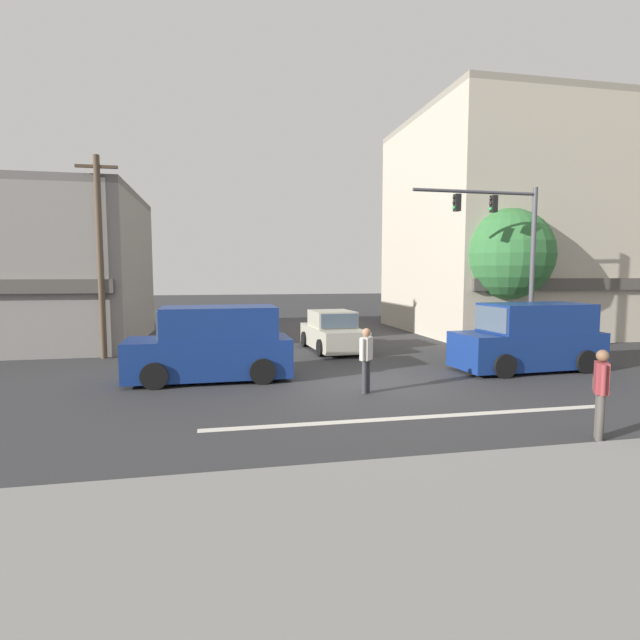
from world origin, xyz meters
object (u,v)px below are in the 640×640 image
object	(u,v)px
traffic_light_mast	(510,243)
sedan_crossing_leftbound	(333,333)
van_parked_curbside	(529,339)
van_crossing_rightbound	(212,345)
utility_pole_far_right	(492,243)
pedestrian_foreground_with_bag	(601,388)
street_tree	(508,255)
pedestrian_mid_crossing	(366,356)
utility_pole_near_left	(100,254)

from	to	relation	value
traffic_light_mast	sedan_crossing_leftbound	world-z (taller)	traffic_light_mast
van_parked_curbside	van_crossing_rightbound	bearing A→B (deg)	176.90
utility_pole_far_right	pedestrian_foreground_with_bag	xyz separation A→B (m)	(-5.78, -13.73, -3.53)
traffic_light_mast	street_tree	bearing A→B (deg)	58.99
street_tree	pedestrian_mid_crossing	xyz separation A→B (m)	(-8.23, -6.90, -2.89)
van_crossing_rightbound	pedestrian_mid_crossing	bearing A→B (deg)	-32.39
traffic_light_mast	pedestrian_foreground_with_bag	xyz separation A→B (m)	(-3.64, -8.86, -3.22)
van_crossing_rightbound	utility_pole_near_left	bearing A→B (deg)	130.70
sedan_crossing_leftbound	van_parked_curbside	size ratio (longest dim) A/B	0.89
street_tree	van_crossing_rightbound	xyz separation A→B (m)	(-12.08, -4.46, -2.84)
van_parked_curbside	pedestrian_mid_crossing	bearing A→B (deg)	-162.21
traffic_light_mast	van_parked_curbside	xyz separation A→B (m)	(-0.88, -2.66, -3.17)
street_tree	pedestrian_foreground_with_bag	xyz separation A→B (m)	(-5.04, -11.18, -2.89)
street_tree	utility_pole_far_right	xyz separation A→B (m)	(0.74, 2.55, 0.64)
utility_pole_near_left	van_crossing_rightbound	size ratio (longest dim) A/B	1.55
utility_pole_far_right	pedestrian_mid_crossing	xyz separation A→B (m)	(-8.97, -9.45, -3.53)
traffic_light_mast	pedestrian_foreground_with_bag	bearing A→B (deg)	-112.37
utility_pole_near_left	traffic_light_mast	xyz separation A→B (m)	(14.57, -2.39, 0.44)
pedestrian_mid_crossing	van_crossing_rightbound	bearing A→B (deg)	147.61
sedan_crossing_leftbound	van_crossing_rightbound	size ratio (longest dim) A/B	0.91
van_crossing_rightbound	pedestrian_mid_crossing	xyz separation A→B (m)	(3.85, -2.44, -0.06)
van_parked_curbside	pedestrian_foreground_with_bag	size ratio (longest dim) A/B	2.81
van_parked_curbside	sedan_crossing_leftbound	bearing A→B (deg)	134.98
traffic_light_mast	sedan_crossing_leftbound	bearing A→B (deg)	157.36
pedestrian_foreground_with_bag	pedestrian_mid_crossing	distance (m)	5.34
street_tree	sedan_crossing_leftbound	xyz separation A→B (m)	(-7.46, 0.20, -3.13)
van_crossing_rightbound	van_parked_curbside	xyz separation A→B (m)	(9.81, -0.53, 0.00)
utility_pole_near_left	van_parked_curbside	distance (m)	14.85
street_tree	utility_pole_far_right	distance (m)	2.73
street_tree	utility_pole_near_left	xyz separation A→B (m)	(-15.97, 0.06, -0.11)
utility_pole_near_left	sedan_crossing_leftbound	distance (m)	9.03
traffic_light_mast	van_parked_curbside	bearing A→B (deg)	-108.22
utility_pole_far_right	pedestrian_mid_crossing	bearing A→B (deg)	-133.52
sedan_crossing_leftbound	van_parked_curbside	xyz separation A→B (m)	(5.18, -5.19, 0.29)
sedan_crossing_leftbound	van_parked_curbside	distance (m)	7.34
van_parked_curbside	pedestrian_foreground_with_bag	world-z (taller)	van_parked_curbside
utility_pole_near_left	pedestrian_mid_crossing	distance (m)	10.77
street_tree	pedestrian_foreground_with_bag	distance (m)	12.60
street_tree	van_crossing_rightbound	bearing A→B (deg)	-159.76
pedestrian_foreground_with_bag	pedestrian_mid_crossing	world-z (taller)	same
van_parked_curbside	pedestrian_foreground_with_bag	xyz separation A→B (m)	(-2.77, -6.20, -0.05)
utility_pole_far_right	pedestrian_mid_crossing	size ratio (longest dim) A/B	5.19
traffic_light_mast	van_crossing_rightbound	world-z (taller)	traffic_light_mast
pedestrian_mid_crossing	van_parked_curbside	bearing A→B (deg)	17.79
van_crossing_rightbound	pedestrian_foreground_with_bag	world-z (taller)	van_crossing_rightbound
street_tree	utility_pole_far_right	size ratio (longest dim) A/B	0.66
traffic_light_mast	pedestrian_mid_crossing	world-z (taller)	traffic_light_mast
van_parked_curbside	pedestrian_foreground_with_bag	bearing A→B (deg)	-114.08
van_parked_curbside	pedestrian_foreground_with_bag	distance (m)	6.79
traffic_light_mast	sedan_crossing_leftbound	distance (m)	7.42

